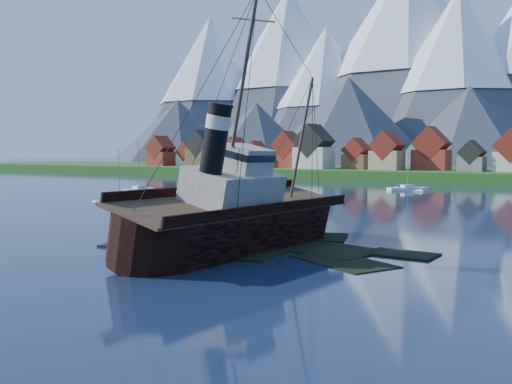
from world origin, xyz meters
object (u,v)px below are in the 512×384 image
Objects in this scene: sailboat_a at (120,201)px; sailboat_c at (217,185)px; sailboat_b at (139,190)px; sailboat_f at (408,189)px; tugboat_wreck at (243,216)px.

sailboat_a is 53.74m from sailboat_c.
sailboat_b is 64.88m from sailboat_f.
tugboat_wreck is at bearing -109.57° from sailboat_c.
sailboat_a is at bearing -50.17° from sailboat_b.
sailboat_a is at bearing -75.75° from sailboat_f.
sailboat_c is at bearing 68.53° from sailboat_a.
tugboat_wreck is 2.75× the size of sailboat_f.
tugboat_wreck is 102.45m from sailboat_c.
tugboat_wreck is at bearing -70.17° from sailboat_a.
sailboat_a is 70.91m from sailboat_f.
sailboat_b is at bearing -99.67° from sailboat_f.
tugboat_wreck is at bearing -38.67° from sailboat_f.
sailboat_a is 0.92× the size of sailboat_f.
sailboat_a is at bearing -130.61° from sailboat_c.
sailboat_c reaches higher than sailboat_f.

